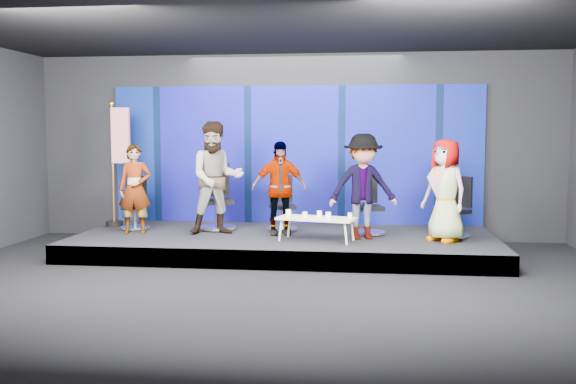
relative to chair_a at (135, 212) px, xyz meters
name	(u,v)px	position (x,y,z in m)	size (l,w,h in m)	color
ground	(261,287)	(2.74, -2.81, -0.61)	(10.00, 10.00, 0.00)	black
room_walls	(260,100)	(2.74, -2.81, 1.82)	(10.02, 8.02, 3.51)	black
riser	(285,243)	(2.74, -0.31, -0.46)	(7.00, 3.00, 0.30)	black
backdrop	(295,155)	(2.74, 1.14, 0.99)	(7.00, 0.08, 2.60)	navy
chair_a	(135,212)	(0.00, 0.00, 0.00)	(0.62, 0.62, 0.94)	silver
panelist_a	(135,189)	(0.18, -0.47, 0.45)	(0.55, 0.36, 1.52)	black
chair_b	(217,208)	(1.47, 0.12, 0.08)	(0.85, 0.85, 1.18)	silver
panelist_b	(216,178)	(1.58, -0.38, 0.64)	(0.93, 0.72, 1.91)	black
chair_c	(282,212)	(2.63, 0.20, 0.01)	(0.67, 0.67, 0.97)	silver
panelist_c	(279,188)	(2.64, -0.30, 0.48)	(0.92, 0.38, 1.58)	black
chair_d	(367,214)	(4.12, -0.08, 0.04)	(0.71, 0.71, 1.05)	silver
panelist_d	(363,187)	(4.05, -0.57, 0.54)	(1.10, 0.63, 1.70)	black
chair_e	(454,217)	(5.54, -0.22, 0.02)	(0.80, 0.80, 1.00)	silver
panelist_e	(445,190)	(5.34, -0.67, 0.50)	(0.79, 0.52, 1.62)	black
coffee_table	(316,219)	(3.32, -0.86, 0.04)	(1.31, 0.78, 0.38)	tan
mug_a	(288,213)	(2.86, -0.74, 0.12)	(0.09, 0.09, 0.10)	white
mug_b	(305,215)	(3.14, -0.91, 0.11)	(0.08, 0.08, 0.09)	white
mug_c	(319,214)	(3.36, -0.78, 0.12)	(0.08, 0.08, 0.09)	white
mug_d	(328,215)	(3.51, -0.96, 0.12)	(0.08, 0.08, 0.10)	white
mug_e	(350,215)	(3.85, -0.89, 0.11)	(0.07, 0.07, 0.09)	white
flag_stand	(118,161)	(-0.40, 0.24, 0.90)	(0.52, 0.30, 2.29)	black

